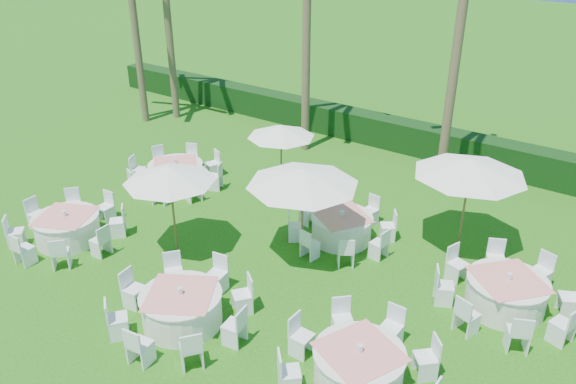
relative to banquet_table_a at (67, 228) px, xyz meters
The scene contains 16 objects.
ground 5.64m from the banquet_table_a, ahead, with size 120.00×120.00×0.00m, color #195D0F.
hedge 13.60m from the banquet_table_a, 65.65° to the left, with size 34.00×1.00×1.20m, color black.
banquet_table_a is the anchor object (origin of this frame).
banquet_table_b 5.51m from the banquet_table_a, ahead, with size 3.42×3.42×1.02m.
banquet_table_c 9.79m from the banquet_table_a, ahead, with size 3.34×3.34×1.01m.
banquet_table_d 4.56m from the banquet_table_a, 91.64° to the left, with size 3.28×3.28×1.01m.
banquet_table_e 8.13m from the banquet_table_a, 36.12° to the left, with size 3.20×3.20×0.97m.
banquet_table_f 12.30m from the banquet_table_a, 20.63° to the left, with size 3.38×3.38×1.03m.
umbrella_a 3.91m from the banquet_table_a, 26.61° to the left, with size 2.56×2.56×2.68m.
umbrella_b 7.27m from the banquet_table_a, 29.13° to the left, with size 3.08×3.08×2.71m.
umbrella_c 7.41m from the banquet_table_a, 64.57° to the left, with size 2.31×2.31×2.39m.
umbrella_d 11.74m from the banquet_table_a, 34.10° to the left, with size 3.13×3.13×2.79m.
palm_a 12.17m from the banquet_table_a, 119.46° to the left, with size 4.23×4.38×9.03m.
palm_b 11.42m from the banquet_table_a, 80.58° to the left, with size 4.39×4.18×10.11m.
palm_c 13.86m from the banquet_table_a, 53.23° to the left, with size 4.21×4.39×11.67m.
palm_f 11.36m from the banquet_table_a, 126.36° to the left, with size 4.35×4.28×7.62m.
Camera 1 is at (8.07, -8.23, 8.84)m, focal length 35.00 mm.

